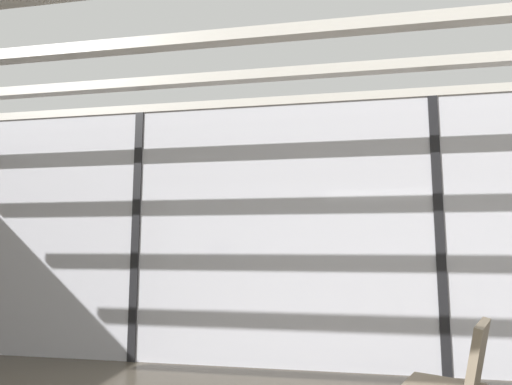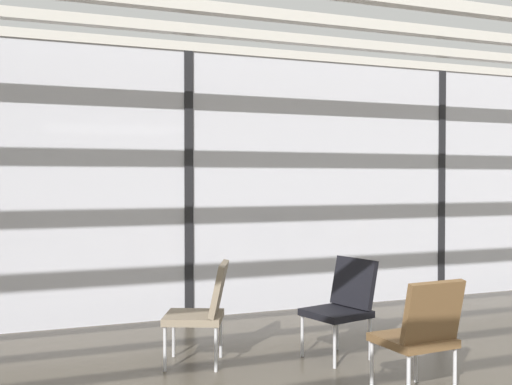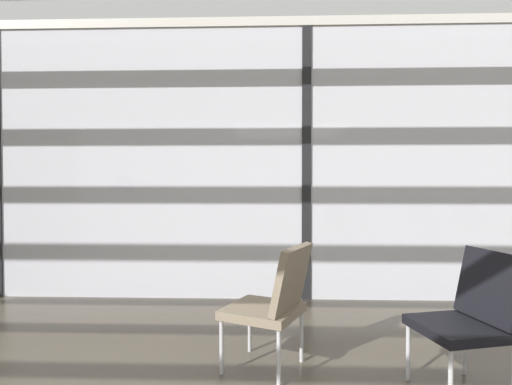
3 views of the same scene
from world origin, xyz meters
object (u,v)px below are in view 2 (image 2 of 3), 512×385
(parked_airplane, at_px, (170,168))
(lounge_chair_2, at_px, (421,330))
(lounge_chair_1, at_px, (343,301))
(lounge_chair_0, at_px, (204,307))

(parked_airplane, distance_m, lounge_chair_2, 8.45)
(parked_airplane, bearing_deg, lounge_chair_1, -91.88)
(parked_airplane, height_order, lounge_chair_1, parked_airplane)
(lounge_chair_2, bearing_deg, lounge_chair_1, -94.89)
(lounge_chair_2, bearing_deg, lounge_chair_0, -53.15)
(parked_airplane, height_order, lounge_chair_2, parked_airplane)
(lounge_chair_1, height_order, lounge_chair_2, same)
(lounge_chair_1, relative_size, lounge_chair_2, 1.00)
(lounge_chair_0, bearing_deg, lounge_chair_2, 65.04)
(parked_airplane, xyz_separation_m, lounge_chair_0, (-1.45, -6.96, -1.31))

